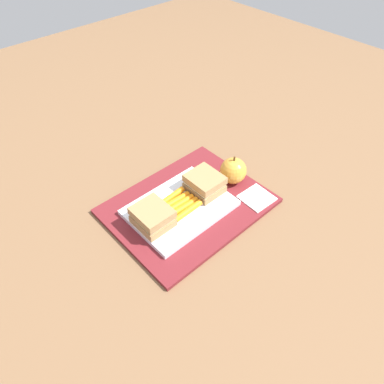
% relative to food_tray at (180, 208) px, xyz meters
% --- Properties ---
extents(ground_plane, '(2.40, 2.40, 0.00)m').
position_rel_food_tray_xyz_m(ground_plane, '(0.03, 0.00, -0.02)').
color(ground_plane, brown).
extents(lunchbag_mat, '(0.36, 0.28, 0.01)m').
position_rel_food_tray_xyz_m(lunchbag_mat, '(0.03, 0.00, -0.01)').
color(lunchbag_mat, maroon).
rests_on(lunchbag_mat, ground_plane).
extents(food_tray, '(0.23, 0.17, 0.01)m').
position_rel_food_tray_xyz_m(food_tray, '(0.00, 0.00, 0.00)').
color(food_tray, white).
rests_on(food_tray, lunchbag_mat).
extents(sandwich_half_left, '(0.07, 0.08, 0.04)m').
position_rel_food_tray_xyz_m(sandwich_half_left, '(-0.08, 0.00, 0.03)').
color(sandwich_half_left, '#9E7A4C').
rests_on(sandwich_half_left, food_tray).
extents(sandwich_half_right, '(0.07, 0.08, 0.04)m').
position_rel_food_tray_xyz_m(sandwich_half_right, '(0.08, 0.00, 0.03)').
color(sandwich_half_right, '#9E7A4C').
rests_on(sandwich_half_right, food_tray).
extents(carrot_sticks_bundle, '(0.08, 0.07, 0.02)m').
position_rel_food_tray_xyz_m(carrot_sticks_bundle, '(0.00, 0.00, 0.01)').
color(carrot_sticks_bundle, orange).
rests_on(carrot_sticks_bundle, food_tray).
extents(apple, '(0.07, 0.07, 0.08)m').
position_rel_food_tray_xyz_m(apple, '(0.16, -0.01, 0.03)').
color(apple, gold).
rests_on(apple, lunchbag_mat).
extents(paper_napkin, '(0.07, 0.07, 0.00)m').
position_rel_food_tray_xyz_m(paper_napkin, '(0.16, -0.10, -0.00)').
color(paper_napkin, white).
rests_on(paper_napkin, lunchbag_mat).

